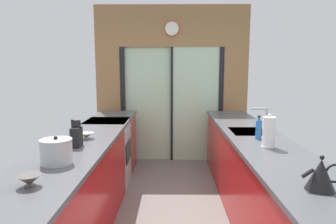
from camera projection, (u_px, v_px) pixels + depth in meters
name	position (u px, v px, depth m)	size (l,w,h in m)	color
ground_plane	(172.00, 204.00, 3.69)	(5.04, 7.60, 0.02)	slate
back_wall_unit	(172.00, 75.00, 5.24)	(2.64, 0.12, 2.70)	olive
left_counter_run	(86.00, 181.00, 3.16)	(0.62, 3.80, 0.92)	#AD0C0F
right_counter_run	(254.00, 177.00, 3.31)	(0.62, 3.80, 0.92)	#AD0C0F
sink_faucet	(264.00, 116.00, 3.46)	(0.19, 0.02, 0.28)	#B7BABC
oven_range	(108.00, 153.00, 4.27)	(0.60, 0.60, 0.92)	#B7BABC
mixing_bowl_near	(29.00, 180.00, 1.87)	(0.15, 0.15, 0.07)	#514C47
mixing_bowl_far	(86.00, 136.00, 3.11)	(0.16, 0.16, 0.06)	gray
knife_block	(76.00, 137.00, 2.79)	(0.09, 0.14, 0.26)	black
stock_pot	(56.00, 151.00, 2.31)	(0.24, 0.24, 0.22)	#B7BABC
kettle	(321.00, 175.00, 1.81)	(0.26, 0.18, 0.22)	black
soap_bottle	(259.00, 129.00, 3.09)	(0.06, 0.06, 0.25)	#286BB7
paper_towel_roll	(269.00, 132.00, 2.77)	(0.13, 0.13, 0.32)	#B7BABC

